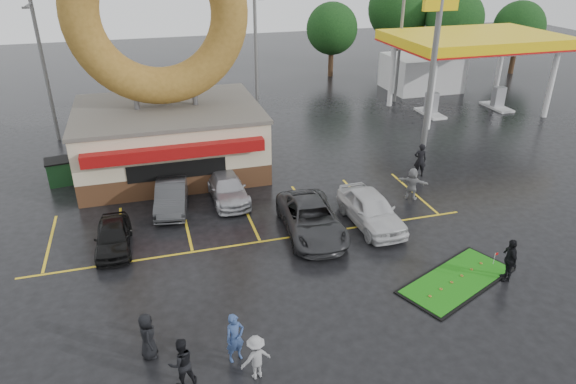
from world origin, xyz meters
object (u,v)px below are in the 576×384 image
object	(u,v)px
streetlight_right	(401,43)
car_white	(371,209)
gas_station	(450,56)
person_blue	(235,338)
car_silver	(227,188)
dumpster	(65,171)
car_dgrey	(171,196)
donut_shop	(165,93)
streetlight_mid	(256,54)
streetlight_left	(44,69)
putting_green	(457,280)
car_black	(113,236)
person_cameraman	(509,260)
car_grey	(311,219)
shell_sign	(438,29)

from	to	relation	value
streetlight_right	car_white	world-z (taller)	streetlight_right
gas_station	person_blue	bearing A→B (deg)	-132.72
car_silver	dumpster	distance (m)	9.39
car_silver	dumpster	bearing A→B (deg)	149.26
car_silver	car_dgrey	bearing A→B (deg)	-176.70
car_white	streetlight_right	bearing A→B (deg)	57.95
streetlight_right	car_dgrey	distance (m)	24.43
donut_shop	dumpster	size ratio (longest dim) A/B	7.50
streetlight_mid	car_dgrey	bearing A→B (deg)	-119.57
streetlight_left	car_white	world-z (taller)	streetlight_left
car_dgrey	putting_green	distance (m)	13.87
car_silver	person_blue	world-z (taller)	person_blue
car_black	person_cameraman	world-z (taller)	person_cameraman
person_cameraman	putting_green	world-z (taller)	person_cameraman
streetlight_mid	car_grey	distance (m)	17.95
gas_station	streetlight_left	world-z (taller)	streetlight_left
car_grey	dumpster	world-z (taller)	car_grey
streetlight_left	dumpster	bearing A→B (deg)	-81.07
person_blue	person_cameraman	world-z (taller)	person_cameraman
person_cameraman	streetlight_right	bearing A→B (deg)	179.15
car_white	person_cameraman	xyz separation A→B (m)	(3.33, -5.54, 0.11)
donut_shop	car_silver	size ratio (longest dim) A/B	3.13
car_grey	shell_sign	bearing A→B (deg)	42.78
streetlight_left	car_silver	distance (m)	15.72
person_cameraman	dumpster	world-z (taller)	person_cameraman
streetlight_mid	car_black	xyz separation A→B (m)	(-10.20, -16.29, -4.16)
streetlight_right	person_cameraman	bearing A→B (deg)	-107.00
streetlight_right	gas_station	bearing A→B (deg)	-13.75
car_black	car_white	bearing A→B (deg)	-4.15
car_black	person_cameraman	xyz separation A→B (m)	(14.88, -6.66, 0.28)
streetlight_left	streetlight_right	size ratio (longest dim) A/B	1.00
shell_sign	car_silver	xyz separation A→B (m)	(-13.63, -4.00, -6.75)
gas_station	car_silver	world-z (taller)	gas_station
gas_station	car_dgrey	xyz separation A→B (m)	(-23.47, -13.19, -3.01)
streetlight_mid	putting_green	world-z (taller)	streetlight_mid
streetlight_left	streetlight_right	world-z (taller)	same
donut_shop	car_black	size ratio (longest dim) A/B	3.72
streetlight_right	car_silver	world-z (taller)	streetlight_right
car_silver	putting_green	xyz separation A→B (m)	(7.37, -9.62, -0.59)
streetlight_left	streetlight_mid	xyz separation A→B (m)	(14.00, 1.00, 0.00)
shell_sign	streetlight_mid	xyz separation A→B (m)	(-9.00, 8.92, -2.60)
streetlight_left	person_cameraman	xyz separation A→B (m)	(18.68, -21.95, -3.88)
car_dgrey	car_grey	xyz separation A→B (m)	(5.89, -4.25, 0.04)
donut_shop	streetlight_mid	xyz separation A→B (m)	(7.00, 7.95, 0.32)
gas_station	dumpster	distance (m)	30.19
car_dgrey	person_blue	xyz separation A→B (m)	(1.07, -11.06, 0.17)
shell_sign	person_blue	world-z (taller)	shell_sign
shell_sign	car_grey	bearing A→B (deg)	-141.23
streetlight_right	car_grey	distance (m)	23.24
gas_station	streetlight_mid	distance (m)	16.04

